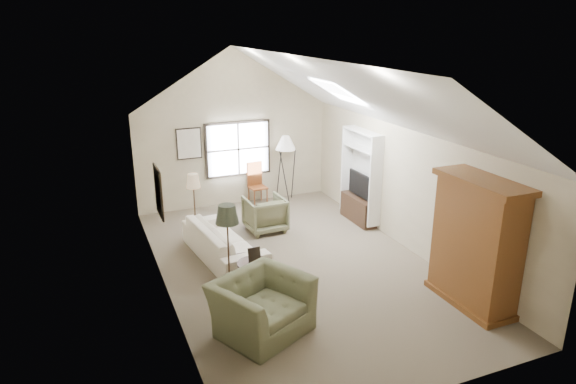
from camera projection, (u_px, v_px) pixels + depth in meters
name	position (u px, v px, depth m)	size (l,w,h in m)	color
room_shell	(297.00, 102.00, 9.04)	(5.01, 8.01, 4.00)	#706550
window	(238.00, 149.00, 13.10)	(1.72, 0.08, 1.42)	black
skylight	(338.00, 91.00, 10.30)	(0.80, 1.20, 0.52)	white
wall_art	(175.00, 166.00, 10.53)	(1.97, 3.71, 0.88)	black
armoire	(476.00, 243.00, 8.40)	(0.60, 1.50, 2.20)	brown
tv_alcove	(361.00, 175.00, 11.95)	(0.32, 1.30, 2.10)	white
media_console	(358.00, 209.00, 12.21)	(0.34, 1.18, 0.60)	#382316
tv_panel	(360.00, 184.00, 12.02)	(0.05, 0.90, 0.55)	black
sofa	(224.00, 242.00, 10.28)	(2.41, 0.94, 0.70)	beige
armchair_near	(261.00, 306.00, 7.80)	(1.34, 1.17, 0.87)	#5E6345
armchair_far	(265.00, 214.00, 11.64)	(0.85, 0.87, 0.79)	#5F6144
coffee_table	(247.00, 267.00, 9.54)	(0.80, 0.44, 0.41)	#392117
bowl	(246.00, 256.00, 9.47)	(0.19, 0.19, 0.05)	#3C2918
side_table	(255.00, 278.00, 8.93)	(0.60, 0.60, 0.60)	#3C2618
side_chair	(258.00, 184.00, 13.32)	(0.42, 0.42, 1.08)	brown
tripod_lamp	(286.00, 168.00, 13.43)	(0.52, 0.52, 1.79)	silver
dark_lamp	(228.00, 249.00, 8.79)	(0.40, 0.40, 1.68)	#272C1F
tan_lamp	(195.00, 206.00, 11.09)	(0.30, 0.30, 1.51)	tan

